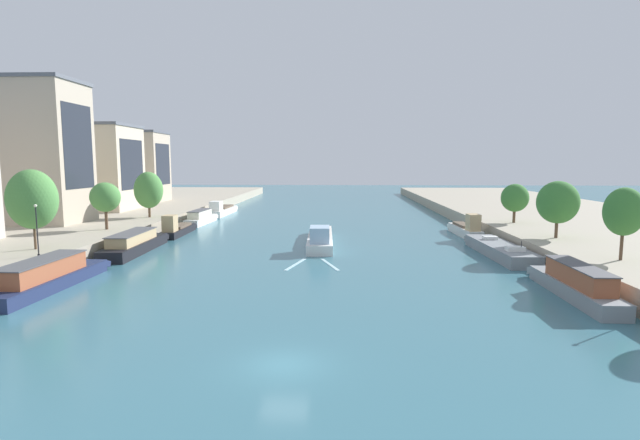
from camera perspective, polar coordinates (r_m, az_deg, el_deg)
ground_plane at (r=26.83m, az=-4.20°, el=-16.55°), size 400.00×400.00×0.00m
quay_left at (r=91.43m, az=-26.58°, el=0.06°), size 36.00×170.00×2.02m
quay_right at (r=88.79m, az=27.95°, el=-0.20°), size 36.00×170.00×2.02m
barge_midriver at (r=62.91m, az=0.03°, el=-2.05°), size 3.59×18.60×3.04m
wake_behind_barge at (r=50.86m, az=-0.86°, el=-5.23°), size 5.60×5.97×0.03m
moored_boat_left_downstream at (r=47.02m, az=-29.31°, el=-5.75°), size 3.43×14.99×2.66m
moored_boat_left_gap_after at (r=61.56m, az=-20.85°, el=-2.58°), size 3.42×15.32×2.51m
moored_boat_left_midway at (r=73.96m, az=-16.36°, el=-1.00°), size 2.43×11.74×3.26m
moored_boat_left_far at (r=86.44m, az=-13.74°, el=0.25°), size 2.86×12.11×2.45m
moored_boat_left_near at (r=100.31m, az=-11.38°, el=1.15°), size 3.04×14.95×3.07m
moored_boat_right_end at (r=43.44m, az=27.67°, el=-6.60°), size 2.38×13.61×2.73m
moored_boat_right_upstream at (r=59.25m, az=20.23°, el=-3.25°), size 3.97×16.30×2.45m
moored_boat_right_lone at (r=73.11m, az=16.70°, el=-1.01°), size 2.51×11.73×3.52m
tree_left_far at (r=55.47m, az=-30.61°, el=2.10°), size 4.67×4.67×7.89m
tree_left_distant at (r=67.84m, az=-23.83°, el=2.45°), size 3.74×3.74×6.02m
tree_left_midway at (r=80.40m, az=-19.42°, el=3.32°), size 4.37×4.37×7.08m
tree_right_midway at (r=50.04m, az=32.01°, el=0.82°), size 3.34×3.34×6.42m
tree_right_nearest at (r=61.24m, az=26.06°, el=1.87°), size 4.56×4.56×6.48m
tree_right_far at (r=74.31m, az=21.84°, el=2.41°), size 3.81×3.81×5.52m
lamppost_left_bank at (r=51.39m, az=-30.20°, el=-0.80°), size 0.28×0.28×4.80m
building_left_tall at (r=80.34m, az=-31.01°, el=6.85°), size 15.09×9.78×19.99m
building_left_corner at (r=96.81m, az=-24.74°, el=5.63°), size 13.69×12.01×15.28m
building_left_far_end at (r=113.96m, az=-20.42°, el=5.90°), size 11.02×10.37×15.20m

